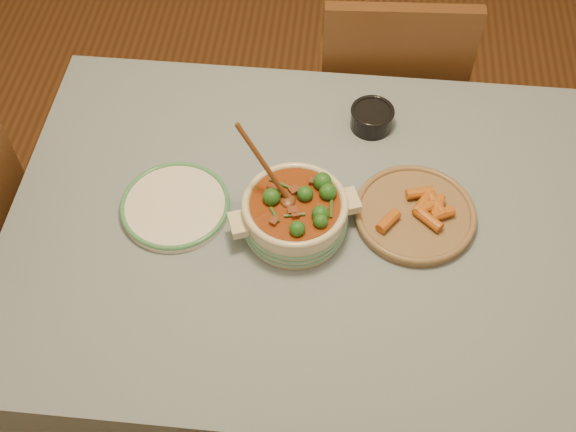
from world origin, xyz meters
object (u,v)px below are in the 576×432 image
object	(u,v)px
chair_far	(387,88)
condiment_bowl	(372,117)
fried_plate	(415,213)
dining_table	(345,246)
stew_casserole	(295,212)
white_plate	(175,206)

from	to	relation	value
chair_far	condiment_bowl	bearing A→B (deg)	77.22
fried_plate	dining_table	bearing A→B (deg)	-166.30
dining_table	chair_far	distance (m)	0.74
dining_table	chair_far	world-z (taller)	chair_far
stew_casserole	chair_far	distance (m)	0.83
stew_casserole	fried_plate	size ratio (longest dim) A/B	0.96
stew_casserole	fried_plate	distance (m)	0.30
dining_table	white_plate	size ratio (longest dim) A/B	4.70
stew_casserole	chair_far	bearing A→B (deg)	72.20
dining_table	white_plate	world-z (taller)	white_plate
dining_table	condiment_bowl	world-z (taller)	condiment_bowl
white_plate	condiment_bowl	world-z (taller)	condiment_bowl
fried_plate	condiment_bowl	bearing A→B (deg)	111.06
condiment_bowl	stew_casserole	bearing A→B (deg)	-116.12
dining_table	stew_casserole	bearing A→B (deg)	-171.61
white_plate	condiment_bowl	bearing A→B (deg)	34.75
chair_far	dining_table	bearing A→B (deg)	77.77
white_plate	chair_far	distance (m)	0.93
fried_plate	stew_casserole	bearing A→B (deg)	-168.60
stew_casserole	white_plate	size ratio (longest dim) A/B	0.89
stew_casserole	condiment_bowl	distance (m)	0.40
condiment_bowl	fried_plate	bearing A→B (deg)	-68.94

